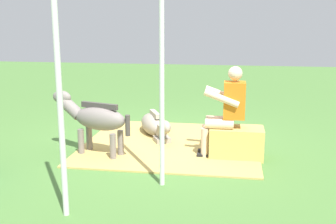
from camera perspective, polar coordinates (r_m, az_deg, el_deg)
ground_plane at (r=6.54m, az=-1.31°, el=-4.73°), size 24.00×24.00×0.00m
hay_patch at (r=6.62m, az=0.48°, el=-4.41°), size 2.72×2.62×0.02m
hay_bale at (r=6.05m, az=9.43°, el=-4.17°), size 0.77×0.45×0.44m
person_seated at (r=5.92m, az=8.04°, el=0.54°), size 0.66×0.42×1.32m
pony_standing at (r=6.09m, az=-10.10°, el=-0.84°), size 1.31×0.60×0.92m
pony_lying at (r=7.06m, az=-1.77°, el=-1.82°), size 0.82×1.32×0.42m
tent_pole_left at (r=4.74m, az=-0.87°, el=4.57°), size 0.06×0.06×2.58m
tent_pole_mid at (r=4.09m, az=-14.82°, el=2.85°), size 0.06×0.06×2.58m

